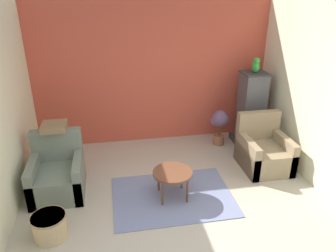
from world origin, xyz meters
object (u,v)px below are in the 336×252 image
object	(u,v)px
coffee_table	(173,174)
armchair_right	(263,152)
armchair_left	(58,176)
potted_plant	(220,123)
parrot	(256,66)
birdcage	(251,111)
wicker_basket	(50,226)

from	to	relation	value
coffee_table	armchair_right	distance (m)	1.82
coffee_table	armchair_right	xyz separation A→B (m)	(1.72, 0.59, -0.11)
armchair_left	potted_plant	distance (m)	3.13
armchair_left	parrot	bearing A→B (deg)	16.69
birdcage	potted_plant	distance (m)	0.65
armchair_right	armchair_left	bearing A→B (deg)	-177.84
armchair_left	birdcage	size ratio (longest dim) A/B	0.63
coffee_table	parrot	size ratio (longest dim) A/B	2.06
armchair_left	armchair_right	size ratio (longest dim) A/B	1.00
armchair_left	parrot	world-z (taller)	parrot
parrot	potted_plant	distance (m)	1.26
coffee_table	wicker_basket	xyz separation A→B (m)	(-1.69, -0.55, -0.22)
armchair_left	potted_plant	size ratio (longest dim) A/B	1.28
armchair_right	parrot	distance (m)	1.59
parrot	potted_plant	world-z (taller)	parrot
parrot	potted_plant	xyz separation A→B (m)	(-0.61, 0.03, -1.10)
armchair_left	parrot	distance (m)	3.91
wicker_basket	armchair_left	bearing A→B (deg)	90.18
armchair_left	wicker_basket	xyz separation A→B (m)	(0.00, -1.01, -0.11)
potted_plant	birdcage	bearing A→B (deg)	-2.91
armchair_right	potted_plant	size ratio (longest dim) A/B	1.28
wicker_basket	coffee_table	bearing A→B (deg)	18.02
potted_plant	wicker_basket	world-z (taller)	potted_plant
parrot	wicker_basket	bearing A→B (deg)	-149.68
potted_plant	wicker_basket	xyz separation A→B (m)	(-2.92, -2.09, -0.29)
armchair_left	potted_plant	xyz separation A→B (m)	(2.93, 1.09, 0.18)
coffee_table	parrot	world-z (taller)	parrot
armchair_right	parrot	world-z (taller)	parrot
potted_plant	wicker_basket	size ratio (longest dim) A/B	1.62
birdcage	parrot	distance (m)	0.88
armchair_left	armchair_right	bearing A→B (deg)	2.16
armchair_right	wicker_basket	world-z (taller)	armchair_right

